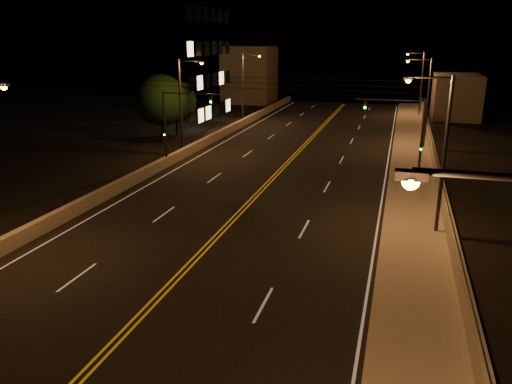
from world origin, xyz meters
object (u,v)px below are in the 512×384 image
(tree_0, at_px, (161,100))
(streetlight_3, at_px, (420,80))
(streetlight_2, at_px, (425,97))
(streetlight_6, at_px, (245,84))
(traffic_signal_left, at_px, (175,120))
(streetlight_5, at_px, (183,101))
(traffic_signal_right, at_px, (409,131))
(streetlight_1, at_px, (440,146))
(tree_1, at_px, (176,101))

(tree_0, bearing_deg, streetlight_3, 45.92)
(streetlight_2, xyz_separation_m, streetlight_6, (-21.43, 9.57, 0.00))
(streetlight_6, distance_m, traffic_signal_left, 23.16)
(streetlight_5, relative_size, tree_0, 1.24)
(streetlight_6, bearing_deg, traffic_signal_right, -49.20)
(streetlight_1, relative_size, streetlight_6, 1.00)
(streetlight_1, relative_size, streetlight_3, 1.00)
(streetlight_3, height_order, tree_0, streetlight_3)
(streetlight_2, xyz_separation_m, traffic_signal_left, (-20.35, -13.54, -1.06))
(streetlight_1, height_order, traffic_signal_left, streetlight_1)
(streetlight_6, height_order, tree_0, streetlight_6)
(streetlight_3, distance_m, tree_1, 34.78)
(streetlight_3, bearing_deg, streetlight_6, -148.99)
(streetlight_1, relative_size, tree_0, 1.24)
(traffic_signal_left, bearing_deg, streetlight_2, 33.63)
(streetlight_3, relative_size, traffic_signal_left, 1.36)
(streetlight_5, distance_m, streetlight_6, 18.90)
(streetlight_6, distance_m, traffic_signal_right, 30.55)
(traffic_signal_right, relative_size, tree_0, 0.91)
(traffic_signal_right, bearing_deg, streetlight_1, -81.84)
(streetlight_2, bearing_deg, streetlight_5, -156.48)
(traffic_signal_left, bearing_deg, tree_0, 122.39)
(traffic_signal_right, height_order, traffic_signal_left, same)
(streetlight_1, xyz_separation_m, streetlight_5, (-21.43, 14.50, 0.00))
(streetlight_3, height_order, streetlight_5, same)
(streetlight_6, distance_m, tree_0, 14.84)
(streetlight_2, relative_size, traffic_signal_right, 1.36)
(streetlight_6, relative_size, traffic_signal_left, 1.36)
(streetlight_1, height_order, streetlight_2, same)
(streetlight_5, bearing_deg, streetlight_6, 90.00)
(streetlight_5, bearing_deg, traffic_signal_right, -11.93)
(tree_1, bearing_deg, streetlight_3, 40.17)
(streetlight_3, distance_m, streetlight_5, 38.33)
(streetlight_1, xyz_separation_m, traffic_signal_right, (-1.47, 10.28, -1.06))
(streetlight_3, bearing_deg, tree_0, -134.08)
(streetlight_1, distance_m, streetlight_3, 46.28)
(streetlight_2, relative_size, streetlight_6, 1.00)
(streetlight_2, distance_m, streetlight_6, 23.47)
(streetlight_2, height_order, traffic_signal_left, streetlight_2)
(streetlight_3, xyz_separation_m, traffic_signal_right, (-1.47, -35.99, -1.06))
(streetlight_6, xyz_separation_m, tree_0, (-4.66, -14.07, -0.63))
(traffic_signal_left, bearing_deg, traffic_signal_right, 0.00)
(streetlight_2, distance_m, streetlight_3, 22.45)
(streetlight_2, bearing_deg, streetlight_3, 90.00)
(streetlight_3, relative_size, tree_1, 1.44)
(streetlight_1, distance_m, traffic_signal_left, 22.83)
(streetlight_2, distance_m, traffic_signal_left, 24.47)
(streetlight_2, relative_size, streetlight_5, 1.00)
(traffic_signal_left, xyz_separation_m, tree_0, (-5.74, 9.04, 0.42))
(traffic_signal_left, bearing_deg, streetlight_6, 92.66)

